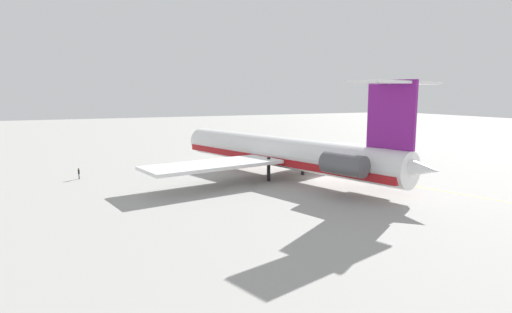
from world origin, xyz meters
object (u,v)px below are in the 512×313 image
ground_crew_near_nose (79,172)px  ground_crew_near_tail (275,146)px  safety_cone_nose (247,150)px  main_jetliner (286,152)px

ground_crew_near_nose → ground_crew_near_tail: bearing=-171.4°
ground_crew_near_tail → safety_cone_nose: ground_crew_near_tail is taller
ground_crew_near_nose → safety_cone_nose: 38.75m
ground_crew_near_nose → ground_crew_near_tail: (15.64, -40.79, -0.01)m
main_jetliner → safety_cone_nose: 29.83m
main_jetliner → ground_crew_near_tail: size_ratio=28.98×
ground_crew_near_nose → safety_cone_nose: ground_crew_near_nose is taller
ground_crew_near_nose → main_jetliner: bearing=145.3°
safety_cone_nose → ground_crew_near_nose: bearing=116.4°
main_jetliner → safety_cone_nose: size_ratio=86.75×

